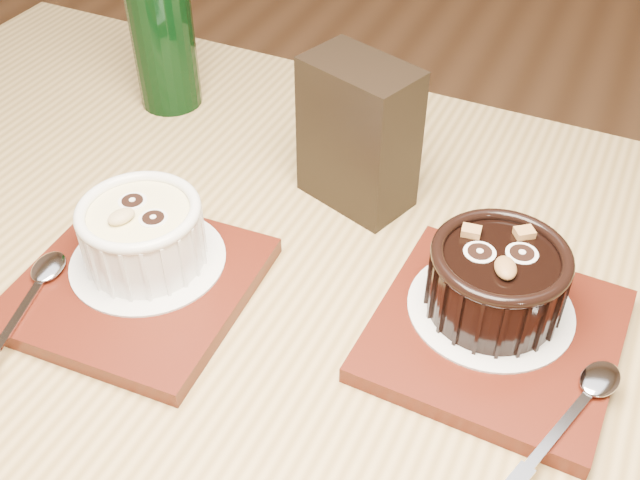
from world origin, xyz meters
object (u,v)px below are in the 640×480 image
(tray_right, at_px, (495,335))
(ramekin_dark, at_px, (497,277))
(tray_left, at_px, (137,285))
(table, at_px, (296,407))
(green_bottle, at_px, (160,20))
(condiment_stand, at_px, (358,135))
(ramekin_white, at_px, (142,231))

(tray_right, bearing_deg, ramekin_dark, 117.06)
(tray_left, distance_m, tray_right, 0.29)
(table, relative_size, tray_left, 6.80)
(tray_right, xyz_separation_m, ramekin_dark, (-0.01, 0.02, 0.04))
(tray_left, distance_m, green_bottle, 0.32)
(condiment_stand, bearing_deg, tray_right, -37.47)
(condiment_stand, bearing_deg, green_bottle, 162.93)
(table, distance_m, green_bottle, 0.43)
(ramekin_dark, bearing_deg, tray_left, 175.62)
(ramekin_white, distance_m, ramekin_dark, 0.28)
(tray_left, xyz_separation_m, condiment_stand, (0.12, 0.19, 0.06))
(ramekin_white, relative_size, green_bottle, 0.40)
(table, relative_size, condiment_stand, 8.75)
(tray_left, xyz_separation_m, green_bottle, (-0.14, 0.27, 0.09))
(tray_right, xyz_separation_m, condiment_stand, (-0.17, 0.13, 0.06))
(tray_left, bearing_deg, tray_right, 13.03)
(ramekin_dark, bearing_deg, green_bottle, 134.21)
(ramekin_white, bearing_deg, green_bottle, 141.24)
(tray_right, height_order, ramekin_dark, ramekin_dark)
(table, relative_size, green_bottle, 4.85)
(ramekin_white, height_order, green_bottle, green_bottle)
(table, height_order, condiment_stand, condiment_stand)
(tray_left, distance_m, condiment_stand, 0.23)
(table, xyz_separation_m, tray_left, (-0.14, -0.01, 0.10))
(table, bearing_deg, tray_right, 22.43)
(table, height_order, green_bottle, green_bottle)
(ramekin_white, bearing_deg, ramekin_dark, 35.36)
(table, height_order, tray_right, tray_right)
(tray_right, relative_size, green_bottle, 0.71)
(condiment_stand, bearing_deg, table, -83.49)
(tray_right, bearing_deg, table, -157.57)
(tray_left, distance_m, ramekin_dark, 0.29)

